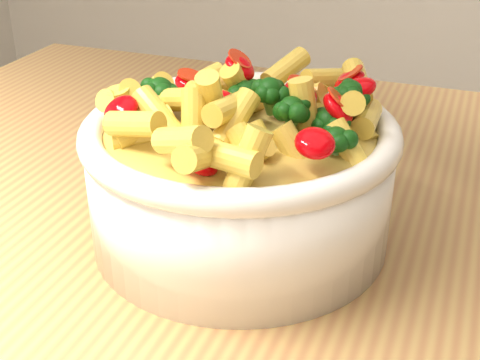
% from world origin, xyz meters
% --- Properties ---
extents(table, '(1.20, 0.80, 0.90)m').
position_xyz_m(table, '(0.00, 0.00, 0.80)').
color(table, '#AE854A').
rests_on(table, ground).
extents(serving_bowl, '(0.25, 0.25, 0.11)m').
position_xyz_m(serving_bowl, '(-0.11, -0.05, 0.95)').
color(serving_bowl, white).
rests_on(serving_bowl, table).
extents(pasta_salad, '(0.20, 0.20, 0.05)m').
position_xyz_m(pasta_salad, '(-0.11, -0.05, 1.02)').
color(pasta_salad, '#FFCD50').
rests_on(pasta_salad, serving_bowl).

